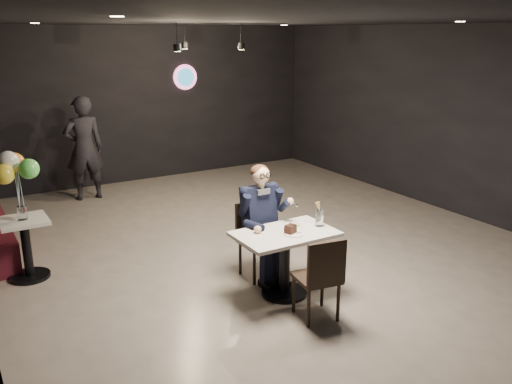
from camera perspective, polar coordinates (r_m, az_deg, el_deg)
floor at (r=7.45m, az=1.37°, el=-6.16°), size 9.00×9.00×0.00m
wall_sign at (r=11.25m, az=-7.47°, el=11.90°), size 0.50×0.06×0.50m
pendant_lights at (r=8.64m, az=-5.89°, el=16.47°), size 1.40×1.20×0.36m
main_table at (r=6.13m, az=3.04°, el=-7.54°), size 1.10×0.70×0.75m
chair_far at (r=6.52m, az=0.35°, el=-5.18°), size 0.42×0.46×0.92m
chair_near at (r=5.66m, az=6.38°, el=-8.78°), size 0.49×0.52×0.92m
seated_man at (r=6.43m, az=0.35°, el=-3.03°), size 0.60×0.80×1.44m
dessert_plate at (r=5.94m, az=4.03°, el=-4.39°), size 0.23×0.23×0.01m
cake_slice at (r=5.93m, az=3.65°, el=-3.94°), size 0.14×0.13×0.08m
mint_leaf at (r=5.92m, az=4.51°, el=-3.57°), size 0.06×0.04×0.01m
sundae_glass at (r=6.18m, az=6.69°, el=-2.68°), size 0.09×0.09×0.20m
wafer_cone at (r=6.09m, az=6.60°, el=-1.59°), size 0.07×0.07×0.12m
side_table at (r=7.09m, az=-22.95°, el=-5.81°), size 0.54×0.54×0.68m
balloon_vase at (r=6.93m, az=-23.40°, el=-2.02°), size 0.11×0.11×0.16m
balloon_bunch at (r=6.81m, az=-23.79°, el=1.35°), size 0.43×0.43×0.71m
passerby at (r=9.97m, az=-17.63°, el=4.40°), size 0.69×0.47×1.83m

